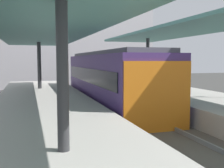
# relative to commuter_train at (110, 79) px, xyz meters

# --- Properties ---
(ground_plane) EXTENTS (80.00, 80.00, 0.00)m
(ground_plane) POSITION_rel_commuter_train_xyz_m (0.00, -4.53, -1.73)
(ground_plane) COLOR #383835
(platform_left) EXTENTS (4.40, 28.00, 1.00)m
(platform_left) POSITION_rel_commuter_train_xyz_m (-3.80, -4.53, -1.23)
(platform_left) COLOR #ADA8A0
(platform_left) RESTS_ON ground_plane
(platform_right) EXTENTS (4.40, 28.00, 1.00)m
(platform_right) POSITION_rel_commuter_train_xyz_m (3.80, -4.53, -1.23)
(platform_right) COLOR #ADA8A0
(platform_right) RESTS_ON ground_plane
(track_ballast) EXTENTS (3.20, 28.00, 0.20)m
(track_ballast) POSITION_rel_commuter_train_xyz_m (0.00, -4.53, -1.63)
(track_ballast) COLOR #59544C
(track_ballast) RESTS_ON ground_plane
(rail_near_side) EXTENTS (0.08, 28.00, 0.14)m
(rail_near_side) POSITION_rel_commuter_train_xyz_m (-0.72, -4.53, -1.46)
(rail_near_side) COLOR slate
(rail_near_side) RESTS_ON track_ballast
(rail_far_side) EXTENTS (0.08, 28.00, 0.14)m
(rail_far_side) POSITION_rel_commuter_train_xyz_m (0.72, -4.53, -1.46)
(rail_far_side) COLOR slate
(rail_far_side) RESTS_ON track_ballast
(commuter_train) EXTENTS (2.78, 12.22, 3.10)m
(commuter_train) POSITION_rel_commuter_train_xyz_m (0.00, 0.00, 0.00)
(commuter_train) COLOR #472D6B
(commuter_train) RESTS_ON track_ballast
(canopy_left) EXTENTS (4.18, 21.00, 3.14)m
(canopy_left) POSITION_rel_commuter_train_xyz_m (-3.80, -3.13, 2.29)
(canopy_left) COLOR #333335
(canopy_left) RESTS_ON platform_left
(canopy_right) EXTENTS (4.18, 21.00, 3.55)m
(canopy_right) POSITION_rel_commuter_train_xyz_m (3.80, -3.13, 2.70)
(canopy_right) COLOR #333335
(canopy_right) RESTS_ON platform_right
(passenger_near_bench) EXTENTS (0.36, 0.36, 1.66)m
(passenger_near_bench) POSITION_rel_commuter_train_xyz_m (5.18, 0.98, 0.13)
(passenger_near_bench) COLOR #232328
(passenger_near_bench) RESTS_ON platform_right
(station_building_backdrop) EXTENTS (18.00, 6.00, 11.00)m
(station_building_backdrop) POSITION_rel_commuter_train_xyz_m (-0.37, 15.47, 3.77)
(station_building_backdrop) COLOR #B7B2B7
(station_building_backdrop) RESTS_ON ground_plane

